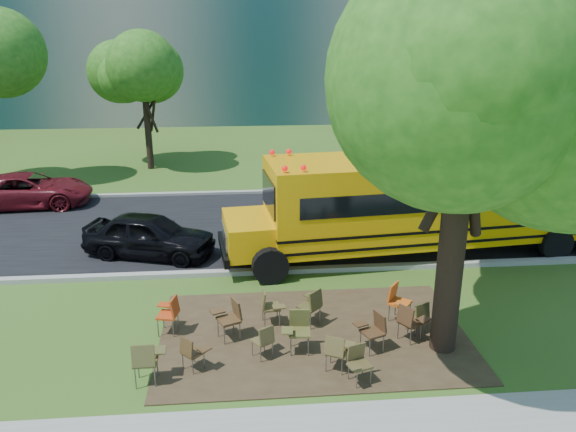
{
  "coord_description": "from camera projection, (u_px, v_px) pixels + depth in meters",
  "views": [
    {
      "loc": [
        -0.58,
        -11.75,
        6.78
      ],
      "look_at": [
        0.8,
        3.9,
        1.42
      ],
      "focal_mm": 35.0,
      "sensor_mm": 36.0,
      "label": 1
    }
  ],
  "objects": [
    {
      "name": "chair_2",
      "position": [
        264.0,
        338.0,
        11.89
      ],
      "size": [
        0.53,
        0.66,
        0.79
      ],
      "rotation": [
        0.0,
        0.0,
        0.58
      ],
      "color": "brown",
      "rests_on": "ground"
    },
    {
      "name": "bg_car_red",
      "position": [
        28.0,
        190.0,
        21.92
      ],
      "size": [
        4.9,
        2.53,
        1.32
      ],
      "primitive_type": "imported",
      "rotation": [
        0.0,
        0.0,
        1.64
      ],
      "color": "#590F17",
      "rests_on": "ground"
    },
    {
      "name": "chair_11",
      "position": [
        312.0,
        303.0,
        13.18
      ],
      "size": [
        0.64,
        0.81,
        0.94
      ],
      "rotation": [
        0.0,
        0.0,
        0.79
      ],
      "color": "#46411E",
      "rests_on": "ground"
    },
    {
      "name": "dirt_patch",
      "position": [
        314.0,
        335.0,
        12.92
      ],
      "size": [
        7.0,
        4.5,
        0.03
      ],
      "primitive_type": "cube",
      "color": "#382819",
      "rests_on": "ground"
    },
    {
      "name": "main_tree",
      "position": [
        470.0,
        67.0,
        10.48
      ],
      "size": [
        7.2,
        7.2,
        9.65
      ],
      "color": "black",
      "rests_on": "ground"
    },
    {
      "name": "asphalt_road",
      "position": [
        258.0,
        226.0,
        19.91
      ],
      "size": [
        80.0,
        8.0,
        0.04
      ],
      "primitive_type": "cube",
      "color": "black",
      "rests_on": "ground"
    },
    {
      "name": "black_car",
      "position": [
        149.0,
        235.0,
        17.17
      ],
      "size": [
        4.3,
        2.71,
        1.36
      ],
      "primitive_type": "imported",
      "rotation": [
        0.0,
        0.0,
        1.27
      ],
      "color": "black",
      "rests_on": "ground"
    },
    {
      "name": "kerb_far",
      "position": [
        254.0,
        192.0,
        23.76
      ],
      "size": [
        80.0,
        0.25,
        0.14
      ],
      "primitive_type": "cube",
      "color": "gray",
      "rests_on": "ground"
    },
    {
      "name": "chair_10",
      "position": [
        269.0,
        304.0,
        13.19
      ],
      "size": [
        0.58,
        0.59,
        0.9
      ],
      "rotation": [
        0.0,
        0.0,
        -1.47
      ],
      "color": "brown",
      "rests_on": "ground"
    },
    {
      "name": "ground",
      "position": [
        269.0,
        326.0,
        13.31
      ],
      "size": [
        160.0,
        160.0,
        0.0
      ],
      "primitive_type": "plane",
      "color": "#344D18",
      "rests_on": "ground"
    },
    {
      "name": "kerb_near",
      "position": [
        263.0,
        271.0,
        16.12
      ],
      "size": [
        80.0,
        0.25,
        0.14
      ],
      "primitive_type": "cube",
      "color": "gray",
      "rests_on": "ground"
    },
    {
      "name": "chair_6",
      "position": [
        374.0,
        328.0,
        12.15
      ],
      "size": [
        0.71,
        0.62,
        0.91
      ],
      "rotation": [
        0.0,
        0.0,
        1.95
      ],
      "color": "#452C18",
      "rests_on": "ground"
    },
    {
      "name": "chair_13",
      "position": [
        420.0,
        314.0,
        12.86
      ],
      "size": [
        0.55,
        0.63,
        0.81
      ],
      "rotation": [
        0.0,
        0.0,
        0.38
      ],
      "color": "#423E1D",
      "rests_on": "ground"
    },
    {
      "name": "chair_8",
      "position": [
        170.0,
        311.0,
        12.85
      ],
      "size": [
        0.54,
        0.69,
        0.92
      ],
      "rotation": [
        0.0,
        0.0,
        1.35
      ],
      "color": "#B03912",
      "rests_on": "ground"
    },
    {
      "name": "chair_7",
      "position": [
        410.0,
        320.0,
        12.48
      ],
      "size": [
        0.76,
        0.61,
        0.91
      ],
      "rotation": [
        0.0,
        0.0,
        -0.98
      ],
      "color": "#482E19",
      "rests_on": "ground"
    },
    {
      "name": "bg_tree_3",
      "position": [
        426.0,
        66.0,
        25.55
      ],
      "size": [
        5.6,
        5.6,
        7.84
      ],
      "color": "black",
      "rests_on": "ground"
    },
    {
      "name": "chair_4",
      "position": [
        337.0,
        349.0,
        11.4
      ],
      "size": [
        0.71,
        0.56,
        0.86
      ],
      "rotation": [
        0.0,
        0.0,
        -0.45
      ],
      "color": "brown",
      "rests_on": "ground"
    },
    {
      "name": "school_bus",
      "position": [
        446.0,
        197.0,
        17.2
      ],
      "size": [
        12.71,
        4.0,
        3.06
      ],
      "rotation": [
        0.0,
        0.0,
        0.1
      ],
      "color": "#DD9A07",
      "rests_on": "ground"
    },
    {
      "name": "chair_0",
      "position": [
        146.0,
        358.0,
        10.97
      ],
      "size": [
        0.62,
        0.57,
        0.97
      ],
      "rotation": [
        0.0,
        0.0,
        0.01
      ],
      "color": "#4E4821",
      "rests_on": "ground"
    },
    {
      "name": "chair_1",
      "position": [
        192.0,
        350.0,
        11.44
      ],
      "size": [
        0.68,
        0.54,
        0.79
      ],
      "rotation": [
        0.0,
        0.0,
        -0.78
      ],
      "color": "#483019",
      "rests_on": "ground"
    },
    {
      "name": "chair_9",
      "position": [
        230.0,
        315.0,
        12.62
      ],
      "size": [
        0.76,
        0.66,
        0.97
      ],
      "rotation": [
        0.0,
        0.0,
        1.98
      ],
      "color": "#4A311A",
      "rests_on": "ground"
    },
    {
      "name": "chair_5",
      "position": [
        358.0,
        360.0,
        11.08
      ],
      "size": [
        0.56,
        0.61,
        0.81
      ],
      "rotation": [
        0.0,
        0.0,
        3.47
      ],
      "color": "#4C4021",
      "rests_on": "ground"
    },
    {
      "name": "chair_12",
      "position": [
        398.0,
        299.0,
        13.36
      ],
      "size": [
        0.65,
        0.82,
        0.96
      ],
      "rotation": [
        0.0,
        0.0,
        4.03
      ],
      "color": "#CB5715",
      "rests_on": "ground"
    },
    {
      "name": "bg_tree_2",
      "position": [
        144.0,
        82.0,
        26.62
      ],
      "size": [
        4.8,
        4.8,
        6.62
      ],
      "color": "black",
      "rests_on": "ground"
    },
    {
      "name": "chair_3",
      "position": [
        298.0,
        327.0,
        12.12
      ],
      "size": [
        0.66,
        0.56,
        0.96
      ],
      "rotation": [
        0.0,
        0.0,
        3.05
      ],
      "color": "brown",
      "rests_on": "ground"
    }
  ]
}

